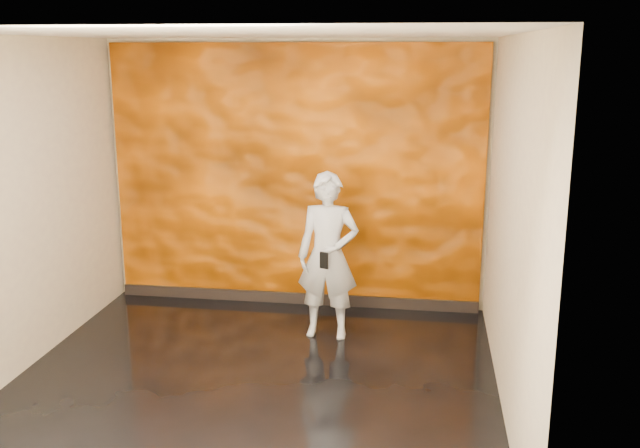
{
  "coord_description": "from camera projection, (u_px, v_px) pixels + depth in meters",
  "views": [
    {
      "loc": [
        1.36,
        -5.28,
        2.69
      ],
      "look_at": [
        0.44,
        0.83,
        1.17
      ],
      "focal_mm": 40.0,
      "sensor_mm": 36.0,
      "label": 1
    }
  ],
  "objects": [
    {
      "name": "room",
      "position": [
        249.0,
        218.0,
        5.57
      ],
      "size": [
        4.02,
        4.02,
        2.81
      ],
      "color": "black",
      "rests_on": "ground"
    },
    {
      "name": "feature_wall",
      "position": [
        295.0,
        178.0,
        7.46
      ],
      "size": [
        3.9,
        0.06,
        2.75
      ],
      "primitive_type": "cube",
      "color": "#F46C01",
      "rests_on": "ground"
    },
    {
      "name": "baseboard",
      "position": [
        296.0,
        298.0,
        7.73
      ],
      "size": [
        3.9,
        0.04,
        0.12
      ],
      "primitive_type": "cube",
      "color": "black",
      "rests_on": "ground"
    },
    {
      "name": "phone",
      "position": [
        324.0,
        260.0,
        6.48
      ],
      "size": [
        0.08,
        0.05,
        0.15
      ],
      "primitive_type": "cube",
      "rotation": [
        0.0,
        0.0,
        -0.39
      ],
      "color": "black",
      "rests_on": "man"
    },
    {
      "name": "man",
      "position": [
        328.0,
        256.0,
        6.7
      ],
      "size": [
        0.59,
        0.4,
        1.59
      ],
      "primitive_type": "imported",
      "rotation": [
        0.0,
        0.0,
        -0.03
      ],
      "color": "#989CA7",
      "rests_on": "ground"
    }
  ]
}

